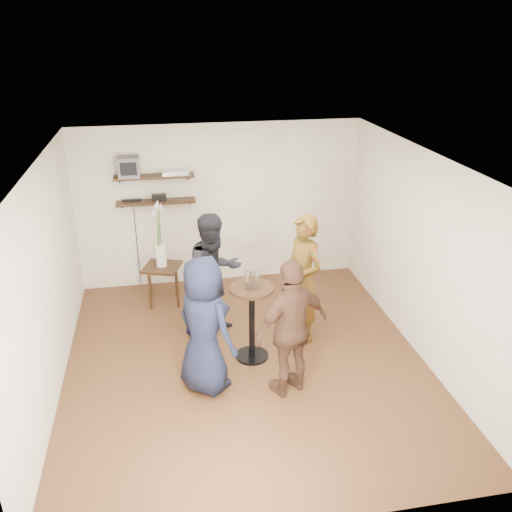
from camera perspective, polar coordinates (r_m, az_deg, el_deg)
The scene contains 18 objects.
room at distance 6.40m, azimuth -1.12°, elevation -1.48°, with size 4.58×5.08×2.68m.
shelf_upper at distance 8.39m, azimuth -10.68°, elevation 8.23°, with size 1.20×0.25×0.04m, color black.
shelf_lower at distance 8.50m, azimuth -10.48°, elevation 5.63°, with size 1.20×0.25×0.04m, color black.
crt_monitor at distance 8.36m, azimuth -13.25°, elevation 9.14°, with size 0.32×0.30×0.30m, color #59595B.
dvd_deck at distance 8.38m, azimuth -8.47°, elevation 8.70°, with size 0.40×0.24×0.06m, color silver.
radio at distance 8.48m, azimuth -10.18°, elevation 6.09°, with size 0.22×0.10×0.10m, color black.
power_strip at distance 8.55m, azimuth -12.92°, elevation 5.75°, with size 0.30×0.05×0.03m, color black.
side_table at distance 8.33m, azimuth -9.84°, elevation -1.66°, with size 0.65×0.65×0.61m.
vase_lilies at distance 8.15m, azimuth -10.06°, elevation 1.13°, with size 0.20×0.21×1.07m.
drinks_table at distance 6.81m, azimuth -0.44°, elevation -6.01°, with size 0.55×0.55×1.01m.
wine_glass_fl at distance 6.54m, azimuth -0.88°, elevation -2.40°, with size 0.07×0.07×0.20m.
wine_glass_fr at distance 6.55m, azimuth 0.05°, elevation -2.21°, with size 0.07×0.07×0.22m.
wine_glass_bl at distance 6.64m, azimuth -0.84°, elevation -2.04°, with size 0.06×0.06×0.19m.
wine_glass_br at distance 6.61m, azimuth -0.30°, elevation -2.16°, with size 0.07×0.07×0.20m.
person_plaid at distance 7.15m, azimuth 4.93°, elevation -2.46°, with size 0.65×0.42×1.77m, color #AE2613.
person_dark at distance 7.30m, azimuth -4.40°, elevation -2.03°, with size 0.84×0.65×1.73m, color black.
person_navy at distance 6.21m, azimuth -5.45°, elevation -7.31°, with size 0.82×0.53×1.67m, color black.
person_brown at distance 6.15m, azimuth 3.79°, elevation -7.61°, with size 0.98×0.41×1.67m, color #4C2F20.
Camera 1 is at (-0.93, -5.73, 4.01)m, focal length 38.00 mm.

